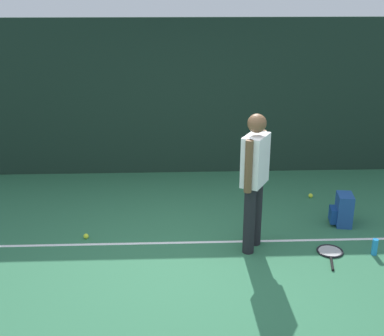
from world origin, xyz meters
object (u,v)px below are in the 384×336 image
(backpack, at_px, (343,210))
(water_bottle, at_px, (375,247))
(tennis_ball_by_fence, at_px, (86,236))
(tennis_racket, at_px, (330,252))
(tennis_ball_mid_court, at_px, (311,196))
(tennis_player, at_px, (255,175))

(backpack, height_order, water_bottle, backpack)
(tennis_ball_by_fence, relative_size, water_bottle, 0.32)
(backpack, bearing_deg, water_bottle, 17.77)
(tennis_racket, bearing_deg, water_bottle, -84.09)
(backpack, xyz_separation_m, tennis_ball_mid_court, (-0.18, 0.93, -0.18))
(tennis_ball_mid_court, distance_m, water_bottle, 1.78)
(tennis_player, xyz_separation_m, backpack, (1.32, 0.59, -0.76))
(tennis_player, xyz_separation_m, water_bottle, (1.45, -0.23, -0.86))
(tennis_player, relative_size, water_bottle, 8.34)
(water_bottle, bearing_deg, tennis_ball_mid_court, 100.07)
(tennis_ball_by_fence, xyz_separation_m, water_bottle, (3.54, -0.56, 0.07))
(tennis_player, distance_m, water_bottle, 1.71)
(tennis_player, relative_size, tennis_ball_by_fence, 25.76)
(tennis_ball_by_fence, distance_m, tennis_ball_mid_court, 3.44)
(tennis_ball_mid_court, bearing_deg, tennis_ball_by_fence, -159.71)
(tennis_ball_by_fence, height_order, tennis_ball_mid_court, same)
(water_bottle, bearing_deg, tennis_ball_by_fence, 171.03)
(tennis_player, bearing_deg, water_bottle, 110.02)
(tennis_racket, bearing_deg, tennis_player, 91.80)
(tennis_ball_by_fence, bearing_deg, water_bottle, -8.97)
(tennis_player, distance_m, tennis_ball_by_fence, 2.31)
(tennis_racket, height_order, backpack, backpack)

